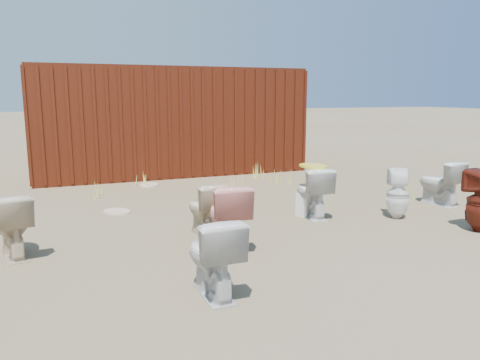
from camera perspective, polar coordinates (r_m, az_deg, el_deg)
name	(u,v)px	position (r m, az deg, el deg)	size (l,w,h in m)	color
ground	(256,226)	(6.55, 1.96, -5.62)	(100.00, 100.00, 0.00)	brown
shipping_container	(168,121)	(11.26, -8.77, 7.18)	(6.00, 2.40, 2.40)	#44120B
toilet_front_pink	(227,216)	(5.50, -1.55, -4.39)	(0.45, 0.79, 0.80)	pink
toilet_front_c	(213,256)	(4.26, -3.34, -9.21)	(0.42, 0.73, 0.75)	silver
toilet_front_e	(439,183)	(8.38, 23.14, -0.30)	(0.42, 0.73, 0.75)	silver
toilet_back_beige_left	(12,225)	(5.83, -26.06, -4.97)	(0.41, 0.72, 0.73)	beige
toilet_back_beige_right	(205,209)	(6.06, -4.24, -3.51)	(0.39, 0.69, 0.70)	beige
toilet_back_yellowlid	(312,192)	(7.02, 8.81, -1.46)	(0.42, 0.74, 0.76)	white
toilet_back_e	(398,194)	(7.25, 18.70, -1.58)	(0.33, 0.34, 0.74)	white
yellow_lid	(313,166)	(6.95, 8.90, 1.71)	(0.38, 0.48, 0.03)	yellow
loose_tank	(310,202)	(7.25, 8.56, -2.72)	(0.50, 0.20, 0.35)	silver
loose_lid_near	(149,185)	(9.59, -11.03, -0.59)	(0.38, 0.49, 0.02)	beige
loose_lid_far	(117,211)	(7.53, -14.76, -3.73)	(0.36, 0.47, 0.02)	beige
weed_clump_a	(94,191)	(8.62, -17.42, -1.31)	(0.36, 0.36, 0.26)	#B6BA4A
weed_clump_b	(239,183)	(8.89, -0.06, -0.37)	(0.32, 0.32, 0.30)	#B6BA4A
weed_clump_c	(281,177)	(9.56, 5.03, 0.36)	(0.36, 0.36, 0.29)	#B6BA4A
weed_clump_d	(143,180)	(9.54, -11.71, 0.06)	(0.30, 0.30, 0.26)	#B6BA4A
weed_clump_e	(257,171)	(10.26, 2.06, 1.11)	(0.34, 0.34, 0.31)	#B6BA4A
weed_clump_f	(408,192)	(8.66, 19.84, -1.35)	(0.28, 0.28, 0.27)	#B6BA4A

